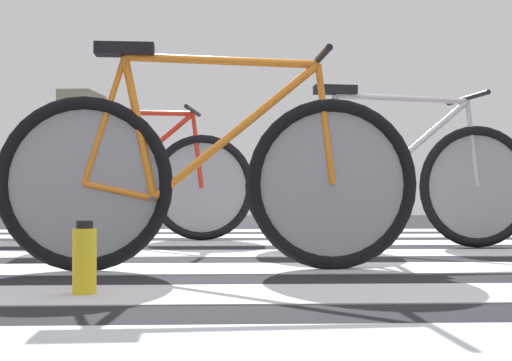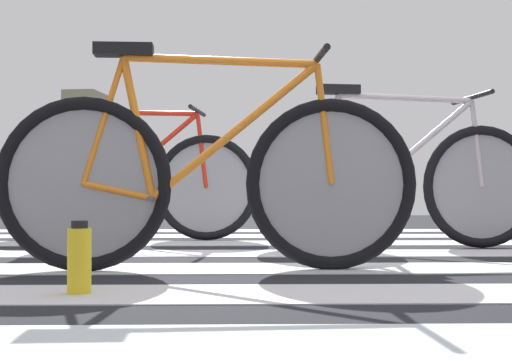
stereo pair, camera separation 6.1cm
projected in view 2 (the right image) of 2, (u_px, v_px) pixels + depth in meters
ground at (293, 264)px, 3.34m from camera, size 18.00×14.00×0.02m
crosswalk_markings at (281, 260)px, 3.42m from camera, size 5.42×5.76×0.00m
bicycle_1_of_3 at (208, 177)px, 2.97m from camera, size 1.74×0.52×0.93m
bicycle_2_of_3 at (397, 182)px, 4.13m from camera, size 1.73×0.52×0.93m
bicycle_3_of_3 at (132, 184)px, 4.92m from camera, size 1.73×0.52×0.93m
cyclist_3_of_3 at (88, 145)px, 4.96m from camera, size 0.36×0.43×1.01m
water_bottle at (79, 259)px, 2.27m from camera, size 0.08×0.08×0.23m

